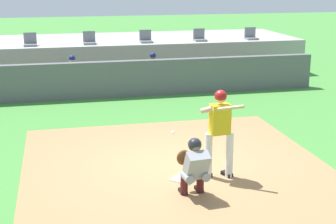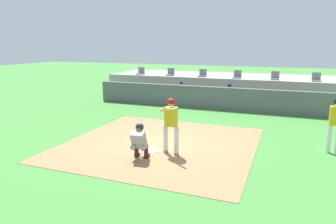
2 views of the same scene
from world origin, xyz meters
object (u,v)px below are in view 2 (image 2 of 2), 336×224
at_px(stadium_seat_1, 170,73).
at_px(stadium_seat_4, 275,77).
at_px(stadium_seat_5, 316,79).
at_px(stadium_seat_3, 237,76).
at_px(catcher_crouched, 140,140).
at_px(dugout_player_0, 181,92).
at_px(dugout_player_1, 229,95).
at_px(on_deck_batter, 336,122).
at_px(stadium_seat_2, 202,75).
at_px(batter_at_plate, 171,122).
at_px(stadium_seat_0, 141,72).
at_px(home_plate, 151,150).

relative_size(stadium_seat_1, stadium_seat_4, 1.00).
bearing_deg(stadium_seat_5, stadium_seat_3, 180.00).
relative_size(catcher_crouched, stadium_seat_4, 4.02).
height_order(dugout_player_0, dugout_player_1, same).
height_order(dugout_player_1, stadium_seat_4, stadium_seat_4).
relative_size(on_deck_batter, stadium_seat_2, 3.72).
distance_m(on_deck_batter, dugout_player_1, 7.63).
bearing_deg(catcher_crouched, dugout_player_1, 83.53).
distance_m(catcher_crouched, stadium_seat_3, 11.02).
relative_size(catcher_crouched, stadium_seat_2, 4.02).
xyz_separation_m(batter_at_plate, stadium_seat_3, (0.39, 10.19, 0.50)).
bearing_deg(stadium_seat_3, dugout_player_0, -145.01).
relative_size(catcher_crouched, dugout_player_1, 1.49).
xyz_separation_m(stadium_seat_1, stadium_seat_4, (6.50, 0.00, 0.00)).
relative_size(on_deck_batter, dugout_player_0, 1.37).
distance_m(on_deck_batter, stadium_seat_1, 11.98).
relative_size(dugout_player_0, stadium_seat_5, 2.71).
bearing_deg(dugout_player_0, stadium_seat_1, 125.03).
bearing_deg(stadium_seat_2, stadium_seat_1, 180.00).
bearing_deg(on_deck_batter, dugout_player_0, 139.84).
bearing_deg(stadium_seat_0, stadium_seat_5, 0.00).
distance_m(stadium_seat_0, stadium_seat_1, 2.17).
relative_size(stadium_seat_3, stadium_seat_5, 1.00).
xyz_separation_m(stadium_seat_0, stadium_seat_4, (8.67, 0.00, 0.00)).
bearing_deg(stadium_seat_5, on_deck_batter, -89.58).
bearing_deg(stadium_seat_3, home_plate, -96.08).
relative_size(stadium_seat_3, stadium_seat_4, 1.00).
distance_m(stadium_seat_0, stadium_seat_3, 6.50).
relative_size(on_deck_batter, stadium_seat_1, 3.72).
bearing_deg(on_deck_batter, stadium_seat_0, 143.05).
height_order(batter_at_plate, stadium_seat_3, stadium_seat_3).
bearing_deg(stadium_seat_2, stadium_seat_3, 0.00).
bearing_deg(dugout_player_0, stadium_seat_5, 15.70).
height_order(dugout_player_1, stadium_seat_5, stadium_seat_5).
distance_m(dugout_player_0, stadium_seat_3, 3.65).
bearing_deg(stadium_seat_1, stadium_seat_0, 180.00).
xyz_separation_m(dugout_player_0, stadium_seat_3, (2.91, 2.03, 0.86)).
relative_size(dugout_player_0, dugout_player_1, 1.00).
height_order(stadium_seat_0, stadium_seat_3, same).
height_order(batter_at_plate, stadium_seat_5, stadium_seat_5).
bearing_deg(dugout_player_0, on_deck_batter, -40.16).
bearing_deg(on_deck_batter, stadium_seat_3, 118.20).
distance_m(home_plate, stadium_seat_5, 11.63).
bearing_deg(dugout_player_0, stadium_seat_2, 70.00).
height_order(catcher_crouched, stadium_seat_1, stadium_seat_1).
relative_size(home_plate, stadium_seat_2, 0.92).
bearing_deg(stadium_seat_3, catcher_crouched, -95.80).
xyz_separation_m(home_plate, stadium_seat_4, (3.25, 10.18, 1.51)).
bearing_deg(stadium_seat_1, batter_at_plate, -68.87).
bearing_deg(stadium_seat_4, home_plate, -107.71).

